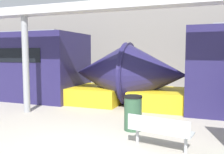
{
  "coord_description": "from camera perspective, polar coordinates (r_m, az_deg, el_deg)",
  "views": [
    {
      "loc": [
        2.69,
        -4.52,
        2.15
      ],
      "look_at": [
        -0.14,
        3.05,
        1.4
      ],
      "focal_mm": 40.0,
      "sensor_mm": 36.0,
      "label": 1
    }
  ],
  "objects": [
    {
      "name": "canopy_beam",
      "position": [
        9.75,
        -19.46,
        13.88
      ],
      "size": [
        28.0,
        0.6,
        0.28
      ],
      "primitive_type": "cube",
      "color": "#B7B7BC",
      "rests_on": "support_column_near"
    },
    {
      "name": "ground_plane",
      "position": [
        5.68,
        -9.95,
        -17.02
      ],
      "size": [
        60.0,
        60.0,
        0.0
      ],
      "primitive_type": "plane",
      "color": "#A8A093"
    },
    {
      "name": "bench_near",
      "position": [
        5.8,
        10.78,
        -11.64
      ],
      "size": [
        1.49,
        0.69,
        0.76
      ],
      "rotation": [
        0.0,
        0.0,
        -0.18
      ],
      "color": "#ADB2B7",
      "rests_on": "ground_plane"
    },
    {
      "name": "station_wall",
      "position": [
        15.4,
        10.48,
        6.52
      ],
      "size": [
        56.0,
        0.2,
        5.0
      ],
      "primitive_type": "cube",
      "color": "gray",
      "rests_on": "ground_plane"
    },
    {
      "name": "support_column_near",
      "position": [
        9.65,
        -19.11,
        2.68
      ],
      "size": [
        0.23,
        0.23,
        3.51
      ],
      "primitive_type": "cylinder",
      "color": "gray",
      "rests_on": "ground_plane"
    },
    {
      "name": "trash_bin",
      "position": [
        7.12,
        4.81,
        -8.15
      ],
      "size": [
        0.52,
        0.52,
        0.99
      ],
      "color": "#2D5138",
      "rests_on": "ground_plane"
    }
  ]
}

